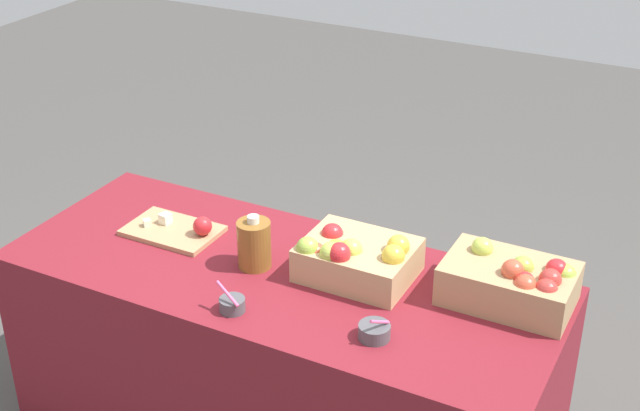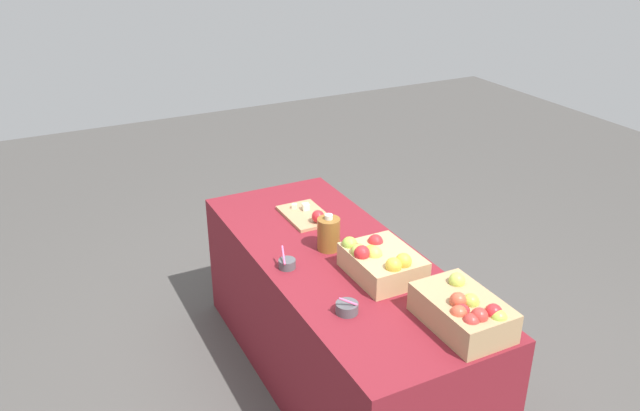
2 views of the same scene
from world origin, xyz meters
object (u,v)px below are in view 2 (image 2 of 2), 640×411
Objects in this scene: sample_bowl_near at (347,308)px; sample_bowl_mid at (287,263)px; cutting_board_front at (308,215)px; apple_crate_left at (464,311)px; apple_crate_middle at (380,261)px; cider_jug at (329,234)px.

sample_bowl_near is 0.46m from sample_bowl_mid.
cutting_board_front is at bearing 164.47° from sample_bowl_near.
apple_crate_left is 1.12× the size of apple_crate_middle.
apple_crate_middle is 0.34m from cider_jug.
apple_crate_middle is 0.44m from sample_bowl_mid.
apple_crate_middle is at bearing 16.23° from cider_jug.
apple_crate_left is 2.13× the size of cider_jug.
sample_bowl_mid is (-0.76, -0.45, -0.05)m from apple_crate_left.
apple_crate_middle reaches higher than sample_bowl_mid.
cutting_board_front is 0.93m from sample_bowl_near.
cider_jug is at bearing -167.69° from apple_crate_left.
apple_crate_left is at bearing 30.39° from sample_bowl_mid.
sample_bowl_near is at bearing -19.56° from cider_jug.
cider_jug reaches higher than sample_bowl_near.
apple_crate_left reaches higher than apple_crate_middle.
cider_jug reaches higher than apple_crate_middle.
apple_crate_middle is 3.69× the size of sample_bowl_mid.
cider_jug reaches higher than apple_crate_left.
apple_crate_left is 1.21m from cutting_board_front.
sample_bowl_near is (0.20, -0.28, -0.05)m from apple_crate_middle.
sample_bowl_near is 0.57m from cider_jug.
sample_bowl_mid reaches higher than cutting_board_front.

